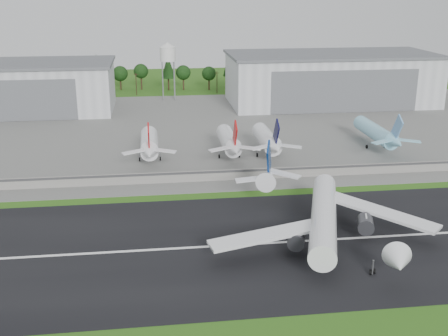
{
  "coord_description": "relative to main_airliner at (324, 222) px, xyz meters",
  "views": [
    {
      "loc": [
        -14.14,
        -105.9,
        57.13
      ],
      "look_at": [
        4.96,
        40.0,
        9.0
      ],
      "focal_mm": 45.0,
      "sensor_mm": 36.0,
      "label": 1
    }
  ],
  "objects": [
    {
      "name": "apron",
      "position": [
        -24.46,
        110.42,
        -4.84
      ],
      "size": [
        320.0,
        150.0,
        0.1
      ],
      "primitive_type": "cube",
      "color": "slate",
      "rests_on": "ground"
    },
    {
      "name": "blast_fence",
      "position": [
        -24.46,
        45.4,
        -3.09
      ],
      "size": [
        240.0,
        0.61,
        3.5
      ],
      "color": "gray",
      "rests_on": "ground"
    },
    {
      "name": "runway_centerline",
      "position": [
        -24.46,
        0.42,
        -4.78
      ],
      "size": [
        220.0,
        1.0,
        0.02
      ],
      "primitive_type": "cube",
      "color": "white",
      "rests_on": "runway"
    },
    {
      "name": "parked_jet_red_a",
      "position": [
        -39.95,
        66.99,
        1.37
      ],
      "size": [
        7.36,
        31.29,
        16.78
      ],
      "color": "white",
      "rests_on": "ground"
    },
    {
      "name": "parked_jet_navy",
      "position": [
        0.67,
        66.99,
        1.36
      ],
      "size": [
        7.36,
        31.29,
        16.77
      ],
      "color": "white",
      "rests_on": "ground"
    },
    {
      "name": "parked_jet_red_b",
      "position": [
        -12.71,
        66.98,
        1.28
      ],
      "size": [
        7.36,
        31.29,
        16.68
      ],
      "color": "white",
      "rests_on": "ground"
    },
    {
      "name": "treeline",
      "position": [
        -24.46,
        205.42,
        -4.89
      ],
      "size": [
        320.0,
        16.0,
        22.0
      ],
      "primitive_type": null,
      "color": "black",
      "rests_on": "ground"
    },
    {
      "name": "utility_poles",
      "position": [
        -24.46,
        190.42,
        -4.89
      ],
      "size": [
        230.0,
        3.0,
        12.0
      ],
      "primitive_type": null,
      "color": "black",
      "rests_on": "ground"
    },
    {
      "name": "water_tower",
      "position": [
        -29.46,
        175.42,
        19.66
      ],
      "size": [
        8.4,
        8.4,
        29.4
      ],
      "color": "#99999E",
      "rests_on": "ground"
    },
    {
      "name": "parked_jet_skyblue",
      "position": [
        42.35,
        71.96,
        1.13
      ],
      "size": [
        7.36,
        37.29,
        16.58
      ],
      "color": "#8AD3EE",
      "rests_on": "ground"
    },
    {
      "name": "runway",
      "position": [
        -24.46,
        0.42,
        -4.84
      ],
      "size": [
        320.0,
        60.0,
        0.1
      ],
      "primitive_type": "cube",
      "color": "black",
      "rests_on": "ground"
    },
    {
      "name": "main_airliner",
      "position": [
        0.0,
        0.0,
        0.0
      ],
      "size": [
        54.57,
        57.92,
        18.17
      ],
      "rotation": [
        0.0,
        0.0,
        2.83
      ],
      "color": "white",
      "rests_on": "runway"
    },
    {
      "name": "hangar_east",
      "position": [
        50.54,
        155.33,
        7.73
      ],
      "size": [
        102.0,
        47.0,
        25.2
      ],
      "color": "silver",
      "rests_on": "ground"
    },
    {
      "name": "hangar_west",
      "position": [
        -104.46,
        155.33,
        6.74
      ],
      "size": [
        97.0,
        44.0,
        23.2
      ],
      "color": "silver",
      "rests_on": "ground"
    },
    {
      "name": "ground",
      "position": [
        -24.46,
        -9.58,
        -4.89
      ],
      "size": [
        600.0,
        600.0,
        0.0
      ],
      "primitive_type": "plane",
      "color": "#315614",
      "rests_on": "ground"
    }
  ]
}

